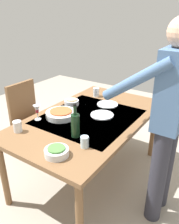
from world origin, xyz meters
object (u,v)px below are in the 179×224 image
Objects in this scene: dinner_plate_far at (108,104)px; water_cup_near_left at (96,92)px; water_cup_near_right at (85,142)px; serving_bowl_pasta at (61,114)px; dining_table at (89,122)px; side_bowl_bread at (72,102)px; side_bowl_salad at (57,152)px; dinner_plate_near at (102,115)px; wine_glass_left at (37,110)px; person_server at (168,116)px; wine_bottle at (75,125)px; water_cup_far_left at (18,126)px; chair_near at (29,115)px.

water_cup_near_left is at bearing -121.68° from dinner_plate_far.
serving_bowl_pasta is at bearing -122.01° from water_cup_near_right.
dining_table is 10.44× the size of side_bowl_bread.
side_bowl_salad reaches higher than dinner_plate_far.
side_bowl_salad is 0.78× the size of dinner_plate_near.
wine_glass_left is at bearing -48.00° from dinner_plate_near.
side_bowl_salad is at bearing 57.37° from wine_glass_left.
wine_glass_left is at bearing -102.40° from water_cup_near_right.
dinner_plate_near and dinner_plate_far have the same top height.
dinner_plate_far is at bearing 179.91° from dining_table.
dining_table is at bearing 25.63° from water_cup_near_left.
wine_glass_left is 0.66× the size of dinner_plate_near.
serving_bowl_pasta is (0.12, -0.99, -0.19)m from person_server.
dinner_plate_near is (-0.25, 0.32, -0.03)m from serving_bowl_pasta.
wine_bottle is 0.41m from serving_bowl_pasta.
water_cup_far_left is (1.11, -0.11, -0.00)m from water_cup_near_left.
person_server is 11.19× the size of wine_glass_left.
water_cup_near_right is (0.43, -0.48, -0.18)m from person_server.
dining_table is 0.15m from dinner_plate_near.
person_server reaches higher than side_bowl_salad.
person_server is 7.34× the size of dinner_plate_near.
dining_table is at bearing 125.07° from serving_bowl_pasta.
dinner_plate_near is (0.05, 0.42, -0.03)m from side_bowl_bread.
dinner_plate_near is (-0.77, -0.07, -0.03)m from side_bowl_salad.
water_cup_near_right is 0.88m from dinner_plate_far.
chair_near is 5.06× the size of side_bowl_salad.
side_bowl_bread is at bearing 106.20° from chair_near.
person_server is 0.68m from water_cup_near_right.
wine_glass_left reaches higher than serving_bowl_pasta.
side_bowl_bread is (-0.14, -0.33, 0.10)m from dining_table.
person_server reaches higher than water_cup_far_left.
dinner_plate_near is at bearing -162.31° from water_cup_near_right.
side_bowl_bread is 0.70× the size of dinner_plate_near.
dinner_plate_far is at bearing -117.98° from person_server.
person_server reaches higher than serving_bowl_pasta.
dining_table is 0.70m from water_cup_far_left.
serving_bowl_pasta is (-0.43, 0.12, -0.02)m from water_cup_far_left.
wine_glass_left is at bearing -8.81° from water_cup_near_left.
water_cup_near_left is (-0.51, -0.25, 0.12)m from dining_table.
person_server is (0.02, 1.63, 0.43)m from chair_near.
side_bowl_salad is 0.96m from side_bowl_bread.
water_cup_near_right is (0.99, 0.52, -0.01)m from water_cup_near_left.
dinner_plate_near is (-0.13, -0.66, -0.22)m from person_server.
water_cup_near_left reaches higher than dining_table.
wine_bottle reaches higher than water_cup_near_left.
water_cup_near_right is at bearing 77.60° from wine_glass_left.
dinner_plate_far is at bearing 58.32° from water_cup_near_left.
dinner_plate_near is at bearing 134.67° from dining_table.
side_bowl_salad is at bearing 31.27° from side_bowl_bread.
chair_near is at bearing -102.69° from serving_bowl_pasta.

